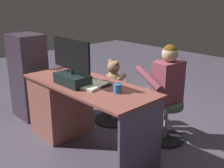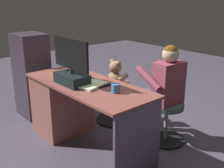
# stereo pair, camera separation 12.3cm
# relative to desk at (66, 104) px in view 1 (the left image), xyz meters

# --- Properties ---
(ground_plane) EXTENTS (10.00, 10.00, 0.00)m
(ground_plane) POSITION_rel_desk_xyz_m (-0.40, -0.35, -0.39)
(ground_plane) COLOR #494251
(desk) EXTENTS (1.52, 0.63, 0.73)m
(desk) POSITION_rel_desk_xyz_m (0.00, 0.00, 0.00)
(desk) COLOR brown
(desk) RESTS_ON ground_plane
(monitor) EXTENTS (0.56, 0.21, 0.46)m
(monitor) POSITION_rel_desk_xyz_m (-0.32, 0.12, 0.48)
(monitor) COLOR black
(monitor) RESTS_ON desk
(keyboard) EXTENTS (0.42, 0.14, 0.02)m
(keyboard) POSITION_rel_desk_xyz_m (-0.41, -0.06, 0.35)
(keyboard) COLOR black
(keyboard) RESTS_ON desk
(computer_mouse) EXTENTS (0.06, 0.10, 0.04)m
(computer_mouse) POSITION_rel_desk_xyz_m (-0.10, -0.06, 0.36)
(computer_mouse) COLOR #212930
(computer_mouse) RESTS_ON desk
(cup) EXTENTS (0.08, 0.08, 0.09)m
(cup) POSITION_rel_desk_xyz_m (-0.81, -0.03, 0.38)
(cup) COLOR #3372BF
(cup) RESTS_ON desk
(tv_remote) EXTENTS (0.08, 0.16, 0.02)m
(tv_remote) POSITION_rel_desk_xyz_m (-0.04, 0.08, 0.35)
(tv_remote) COLOR black
(tv_remote) RESTS_ON desk
(notebook_binder) EXTENTS (0.29, 0.34, 0.02)m
(notebook_binder) POSITION_rel_desk_xyz_m (-0.50, 0.02, 0.35)
(notebook_binder) COLOR beige
(notebook_binder) RESTS_ON desk
(office_chair_teddy) EXTENTS (0.50, 0.50, 0.46)m
(office_chair_teddy) POSITION_rel_desk_xyz_m (-0.09, -0.67, -0.14)
(office_chair_teddy) COLOR black
(office_chair_teddy) RESTS_ON ground_plane
(teddy_bear) EXTENTS (0.25, 0.26, 0.36)m
(teddy_bear) POSITION_rel_desk_xyz_m (-0.09, -0.68, 0.23)
(teddy_bear) COLOR #957150
(teddy_bear) RESTS_ON office_chair_teddy
(visitor_chair) EXTENTS (0.44, 0.44, 0.46)m
(visitor_chair) POSITION_rel_desk_xyz_m (-0.86, -0.75, -0.12)
(visitor_chair) COLOR black
(visitor_chair) RESTS_ON ground_plane
(person) EXTENTS (0.54, 0.51, 1.10)m
(person) POSITION_rel_desk_xyz_m (-0.78, -0.74, 0.25)
(person) COLOR brown
(person) RESTS_ON ground_plane
(equipment_rack) EXTENTS (0.44, 0.36, 1.12)m
(equipment_rack) POSITION_rel_desk_xyz_m (0.79, 0.04, 0.17)
(equipment_rack) COLOR #352A35
(equipment_rack) RESTS_ON ground_plane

